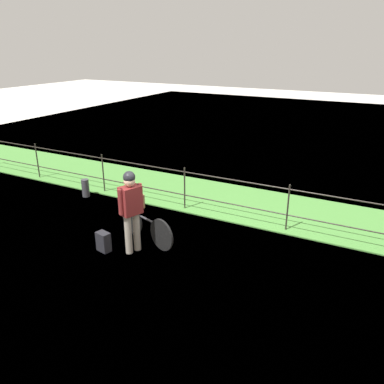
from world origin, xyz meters
TOP-DOWN VIEW (x-y plane):
  - ground_plane at (0.00, 0.00)m, footprint 60.00×60.00m
  - grass_strip at (0.00, 3.20)m, footprint 27.00×2.40m
  - harbor_water at (0.00, 9.46)m, footprint 30.00×30.00m
  - iron_fence at (0.00, 2.20)m, footprint 18.04×0.04m
  - bicycle_main at (-1.19, 0.35)m, footprint 1.60×0.57m
  - wooden_crate at (-1.53, 0.46)m, footprint 0.46×0.37m
  - terrier_dog at (-1.51, 0.45)m, footprint 0.32×0.22m
  - cyclist_person at (-1.17, -0.13)m, footprint 0.37×0.52m
  - backpack_on_paving at (-1.70, -0.40)m, footprint 0.31×0.24m
  - mooring_bollard at (-4.08, 1.70)m, footprint 0.20×0.20m

SIDE VIEW (x-z plane):
  - ground_plane at x=0.00m, z-range 0.00..0.00m
  - harbor_water at x=0.00m, z-range 0.00..0.00m
  - grass_strip at x=0.00m, z-range 0.00..0.03m
  - backpack_on_paving at x=-1.70m, z-range 0.00..0.40m
  - mooring_bollard at x=-4.08m, z-range 0.00..0.49m
  - bicycle_main at x=-1.19m, z-range 0.02..0.68m
  - iron_fence at x=0.00m, z-range 0.10..1.19m
  - wooden_crate at x=-1.53m, z-range 0.67..0.96m
  - cyclist_person at x=-1.17m, z-range 0.16..1.84m
  - terrier_dog at x=-1.51m, z-range 0.95..1.13m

